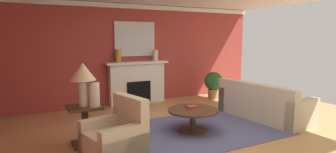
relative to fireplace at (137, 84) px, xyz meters
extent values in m
plane|color=tan|center=(-0.02, -2.85, -0.57)|extent=(9.69, 9.69, 0.00)
cube|color=#9E3833|center=(-0.02, 0.21, 0.83)|extent=(8.05, 0.12, 2.80)
cube|color=white|center=(-0.02, 0.13, 2.16)|extent=(8.05, 0.08, 0.12)
cube|color=#4C517A|center=(0.12, -2.74, -0.56)|extent=(3.52, 2.27, 0.01)
cube|color=white|center=(0.00, 0.01, 0.00)|extent=(1.60, 0.25, 1.14)
cube|color=black|center=(0.00, -0.01, -0.22)|extent=(0.70, 0.26, 0.60)
cube|color=white|center=(0.00, -0.02, 0.60)|extent=(1.80, 0.35, 0.06)
cube|color=silver|center=(0.00, 0.12, 1.26)|extent=(1.19, 0.04, 0.96)
cube|color=#BCB299|center=(2.08, -2.74, -0.34)|extent=(1.08, 2.17, 0.45)
cube|color=#BCB299|center=(1.74, -2.77, 0.08)|extent=(0.38, 2.11, 0.40)
cube|color=#BCB299|center=(2.17, -3.68, -0.26)|extent=(0.91, 0.28, 0.62)
cube|color=#BCB299|center=(2.00, -1.79, -0.26)|extent=(0.91, 0.28, 0.62)
cube|color=#C1B293|center=(-1.65, -3.24, -0.35)|extent=(0.97, 0.97, 0.44)
cube|color=#C1B293|center=(-1.34, -3.16, 0.13)|extent=(0.35, 0.82, 0.51)
cube|color=#C1B293|center=(-1.73, -2.92, -0.27)|extent=(0.81, 0.33, 0.60)
cube|color=#C1B293|center=(-1.58, -3.56, -0.27)|extent=(0.81, 0.33, 0.60)
cylinder|color=#3D2D1E|center=(0.12, -2.74, -0.14)|extent=(1.00, 1.00, 0.04)
cylinder|color=#3D2D1E|center=(0.12, -2.74, -0.36)|extent=(0.12, 0.12, 0.41)
cylinder|color=#3D2D1E|center=(0.12, -2.74, -0.55)|extent=(0.56, 0.56, 0.03)
cube|color=#3D2D1E|center=(-1.93, -2.45, 0.11)|extent=(0.56, 0.56, 0.04)
cube|color=#3D2D1E|center=(-1.93, -2.45, -0.24)|extent=(0.10, 0.10, 0.66)
cube|color=#3D2D1E|center=(-1.93, -2.45, -0.55)|extent=(0.45, 0.45, 0.04)
cylinder|color=beige|center=(-1.93, -2.45, 0.36)|extent=(0.18, 0.18, 0.45)
cone|color=#C6B284|center=(-1.93, -2.45, 0.73)|extent=(0.44, 0.44, 0.30)
cylinder|color=beige|center=(-1.78, -2.57, 0.34)|extent=(0.19, 0.19, 0.41)
cylinder|color=#B7892D|center=(-0.55, -0.05, 0.81)|extent=(0.15, 0.15, 0.36)
cylinder|color=beige|center=(0.55, -0.05, 0.79)|extent=(0.16, 0.16, 0.31)
cube|color=maroon|center=(0.17, -2.62, -0.10)|extent=(0.24, 0.18, 0.04)
cylinder|color=#A8754C|center=(2.28, -0.53, -0.42)|extent=(0.32, 0.32, 0.30)
sphere|color=#28602D|center=(2.28, -0.53, -0.02)|extent=(0.56, 0.56, 0.56)
camera|label=1|loc=(-2.79, -7.23, 1.31)|focal=29.39mm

